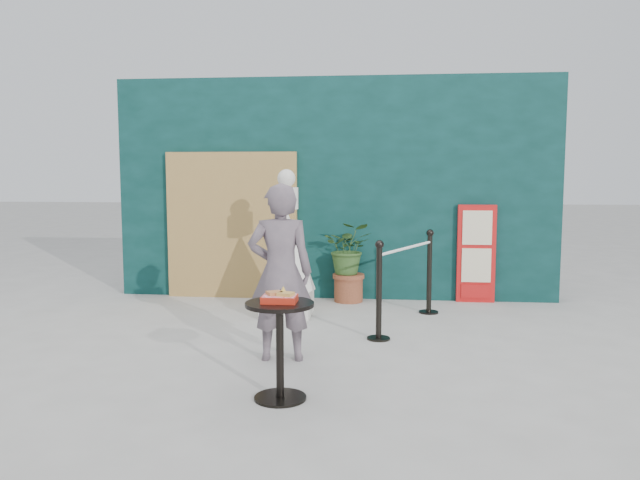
{
  "coord_description": "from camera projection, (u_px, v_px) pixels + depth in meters",
  "views": [
    {
      "loc": [
        0.69,
        -5.41,
        1.71
      ],
      "look_at": [
        0.0,
        1.2,
        1.0
      ],
      "focal_mm": 35.0,
      "sensor_mm": 36.0,
      "label": 1
    }
  ],
  "objects": [
    {
      "name": "ground",
      "position": [
        306.0,
        365.0,
        5.6
      ],
      "size": [
        60.0,
        60.0,
        0.0
      ],
      "primitive_type": "plane",
      "color": "#ADAAA5",
      "rests_on": "ground"
    },
    {
      "name": "back_wall",
      "position": [
        335.0,
        189.0,
        8.55
      ],
      "size": [
        6.0,
        0.3,
        3.0
      ],
      "primitive_type": "cube",
      "color": "#092A27",
      "rests_on": "ground"
    },
    {
      "name": "bamboo_fence",
      "position": [
        232.0,
        225.0,
        8.55
      ],
      "size": [
        1.8,
        0.08,
        2.0
      ],
      "primitive_type": "cube",
      "color": "tan",
      "rests_on": "ground"
    },
    {
      "name": "woman",
      "position": [
        280.0,
        272.0,
        5.68
      ],
      "size": [
        0.64,
        0.46,
        1.62
      ],
      "primitive_type": "imported",
      "rotation": [
        0.0,
        0.0,
        3.27
      ],
      "color": "slate",
      "rests_on": "ground"
    },
    {
      "name": "menu_board",
      "position": [
        476.0,
        254.0,
        8.25
      ],
      "size": [
        0.5,
        0.07,
        1.3
      ],
      "color": "red",
      "rests_on": "ground"
    },
    {
      "name": "statue",
      "position": [
        287.0,
        256.0,
        7.49
      ],
      "size": [
        0.69,
        0.69,
        1.76
      ],
      "color": "silver",
      "rests_on": "ground"
    },
    {
      "name": "cafe_table",
      "position": [
        280.0,
        335.0,
        4.7
      ],
      "size": [
        0.52,
        0.52,
        0.75
      ],
      "color": "black",
      "rests_on": "ground"
    },
    {
      "name": "food_basket",
      "position": [
        280.0,
        297.0,
        4.67
      ],
      "size": [
        0.26,
        0.19,
        0.11
      ],
      "color": "red",
      "rests_on": "cafe_table"
    },
    {
      "name": "planter",
      "position": [
        349.0,
        256.0,
        8.3
      ],
      "size": [
        0.63,
        0.55,
        1.07
      ],
      "color": "brown",
      "rests_on": "ground"
    },
    {
      "name": "stanchion_barrier",
      "position": [
        406.0,
        282.0,
        7.01
      ],
      "size": [
        0.84,
        1.54,
        1.03
      ],
      "color": "black",
      "rests_on": "ground"
    }
  ]
}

